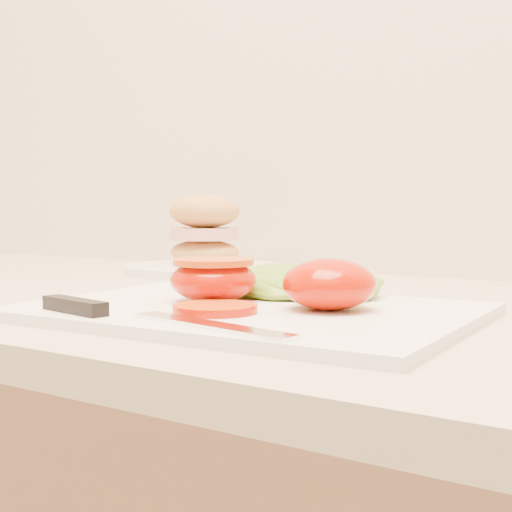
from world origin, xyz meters
The scene contains 8 objects.
cutting_board centered at (-0.51, 1.56, 0.94)m, with size 0.39×0.28×0.01m, color white.
tomato_half_dome centered at (-0.44, 1.57, 0.96)m, with size 0.08×0.08×0.05m, color red.
tomato_half_cut centered at (-0.55, 1.56, 0.96)m, with size 0.08×0.08×0.04m.
tomato_slice_0 centered at (-0.51, 1.51, 0.94)m, with size 0.07×0.07×0.01m, color orange.
lettuce_leaf_0 centered at (-0.53, 1.64, 0.95)m, with size 0.14×0.09×0.03m, color #67A02A.
lettuce_leaf_1 centered at (-0.48, 1.64, 0.95)m, with size 0.12×0.09×0.03m, color #67A02A.
knife centered at (-0.55, 1.44, 0.94)m, with size 0.26×0.05×0.01m.
sandwich_plate centered at (-0.81, 1.88, 0.97)m, with size 0.24×0.24×0.12m.
Camera 1 is at (-0.15, 1.02, 1.03)m, focal length 50.00 mm.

